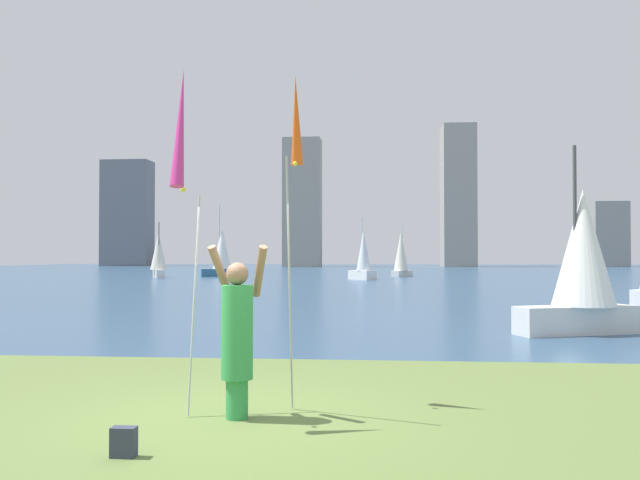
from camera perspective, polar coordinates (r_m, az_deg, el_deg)
The scene contains 14 objects.
ground at distance 58.76m, azimuth 3.26°, elevation -3.14°, with size 120.00×138.00×0.12m.
person at distance 7.88m, azimuth -7.10°, elevation -7.88°, with size 0.74×0.55×2.02m.
kite_flag_left at distance 7.77m, azimuth -11.83°, elevation 8.84°, with size 0.16×1.03×4.04m.
kite_flag_right at distance 8.72m, azimuth -2.08°, elevation 9.41°, with size 0.16×1.12×4.19m.
bag at distance 6.79m, azimuth -16.46°, elevation -16.26°, with size 0.23×0.13×0.28m.
sailboat_1 at distance 17.13m, azimuth 21.50°, elevation -1.73°, with size 3.07×1.91×4.52m.
sailboat_3 at distance 55.80m, azimuth -13.66°, elevation -1.24°, with size 1.80×2.63×4.52m.
sailboat_4 at distance 49.87m, azimuth 3.71°, elevation -1.52°, with size 2.17×2.25×4.70m.
sailboat_5 at distance 57.62m, azimuth -8.44°, elevation -1.03°, with size 3.20×2.04×6.13m.
sailboat_7 at distance 57.52m, azimuth 6.96°, elevation -1.24°, with size 1.94×2.52×4.74m.
skyline_tower_0 at distance 114.26m, azimuth -16.17°, elevation 2.21°, with size 7.78×4.38×17.32m.
skyline_tower_1 at distance 103.82m, azimuth -1.52°, elevation 3.21°, with size 5.81×4.44×19.88m.
skyline_tower_2 at distance 105.74m, azimuth 11.73°, elevation 3.67°, with size 4.95×6.99×21.77m.
skyline_tower_3 at distance 110.91m, azimuth 23.39°, elevation 0.44°, with size 5.07×5.03×9.89m.
Camera 1 is at (1.71, -7.75, 1.91)m, focal length 37.38 mm.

